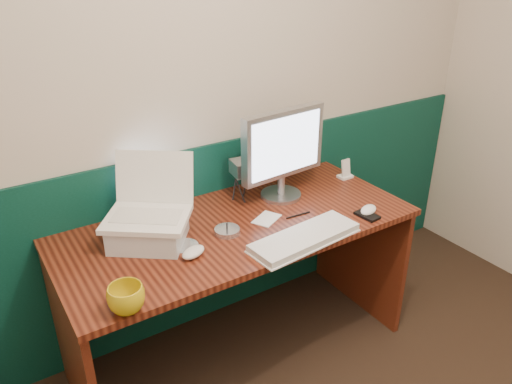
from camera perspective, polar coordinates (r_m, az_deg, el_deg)
back_wall at (r=2.37m, az=-5.94°, el=11.08°), size 3.50×0.04×2.50m
wainscot at (r=2.65m, az=-5.08°, el=-4.82°), size 3.48×0.02×1.00m
desk at (r=2.44m, az=-1.93°, el=-11.30°), size 1.60×0.70×0.75m
laptop_riser at (r=2.12m, az=-12.19°, el=-4.44°), size 0.38×0.37×0.10m
laptop at (r=2.04m, az=-12.68°, el=0.18°), size 0.42×0.41×0.28m
monitor at (r=2.39m, az=2.97°, el=4.46°), size 0.47×0.17×0.46m
keyboard at (r=2.11m, az=5.58°, el=-5.29°), size 0.51×0.21×0.03m
mouse_right at (r=2.37m, az=12.73°, el=-2.00°), size 0.12×0.10×0.04m
mouse_left at (r=2.02m, az=-7.18°, el=-6.83°), size 0.13×0.10×0.04m
mug at (r=1.77m, az=-14.60°, el=-11.73°), size 0.14×0.14×0.10m
camcorder at (r=2.40m, az=-1.84°, el=1.29°), size 0.11×0.14×0.20m
cd_spindle at (r=2.16m, az=-3.31°, el=-4.47°), size 0.11×0.11×0.02m
cd_loose_a at (r=2.10m, az=-8.20°, el=-6.07°), size 0.12×0.12×0.00m
pen at (r=2.31m, az=4.84°, el=-2.64°), size 0.13×0.02×0.01m
papers at (r=2.27m, az=1.23°, el=-3.09°), size 0.16×0.14×0.00m
dock at (r=2.72m, az=10.15°, el=1.76°), size 0.08×0.06×0.01m
music_player at (r=2.70m, az=10.23°, el=2.77°), size 0.05×0.03×0.09m
pda at (r=2.34m, az=12.58°, el=-2.62°), size 0.08×0.12×0.01m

